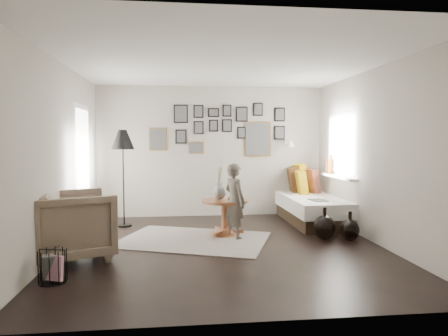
{
  "coord_description": "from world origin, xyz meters",
  "views": [
    {
      "loc": [
        -0.63,
        -5.61,
        1.53
      ],
      "look_at": [
        0.05,
        0.5,
        1.1
      ],
      "focal_mm": 32.0,
      "sensor_mm": 36.0,
      "label": 1
    }
  ],
  "objects": [
    {
      "name": "armchair_cushion",
      "position": [
        -2.0,
        -0.33,
        0.48
      ],
      "size": [
        0.52,
        0.53,
        0.18
      ],
      "primitive_type": "cube",
      "rotation": [
        -0.21,
        0.0,
        0.36
      ],
      "color": "silver",
      "rests_on": "armchair"
    },
    {
      "name": "wall_right",
      "position": [
        2.25,
        0.0,
        1.3
      ],
      "size": [
        0.0,
        4.8,
        4.8
      ],
      "primitive_type": "plane",
      "rotation": [
        1.57,
        0.0,
        -1.57
      ],
      "color": "#A9A194",
      "rests_on": "ground"
    },
    {
      "name": "window_right",
      "position": [
        2.18,
        1.34,
        0.93
      ],
      "size": [
        0.15,
        1.32,
        1.3
      ],
      "color": "white",
      "rests_on": "wall_right"
    },
    {
      "name": "ceiling",
      "position": [
        0.0,
        0.0,
        2.6
      ],
      "size": [
        4.8,
        4.8,
        0.0
      ],
      "primitive_type": "plane",
      "rotation": [
        3.14,
        0.0,
        0.0
      ],
      "color": "white",
      "rests_on": "wall_back"
    },
    {
      "name": "wall_left",
      "position": [
        -2.25,
        0.0,
        1.3
      ],
      "size": [
        0.0,
        4.8,
        4.8
      ],
      "primitive_type": "plane",
      "rotation": [
        1.57,
        0.0,
        1.57
      ],
      "color": "#A9A194",
      "rests_on": "ground"
    },
    {
      "name": "child",
      "position": [
        0.21,
        0.47,
        0.59
      ],
      "size": [
        0.46,
        0.51,
        1.17
      ],
      "primitive_type": "imported",
      "rotation": [
        0.0,
        0.0,
        2.09
      ],
      "color": "#564E44",
      "rests_on": "ground"
    },
    {
      "name": "magazine_basket",
      "position": [
        -2.0,
        -1.23,
        0.18
      ],
      "size": [
        0.34,
        0.34,
        0.36
      ],
      "rotation": [
        0.0,
        0.0,
        -0.23
      ],
      "color": "black",
      "rests_on": "ground"
    },
    {
      "name": "ground",
      "position": [
        0.0,
        0.0,
        0.0
      ],
      "size": [
        4.8,
        4.8,
        0.0
      ],
      "primitive_type": "plane",
      "color": "black",
      "rests_on": "ground"
    },
    {
      "name": "wall_front",
      "position": [
        0.0,
        -2.4,
        1.3
      ],
      "size": [
        4.5,
        0.0,
        4.5
      ],
      "primitive_type": "plane",
      "rotation": [
        -1.57,
        0.0,
        0.0
      ],
      "color": "#A9A194",
      "rests_on": "ground"
    },
    {
      "name": "demijohn_large",
      "position": [
        1.58,
        0.23,
        0.19
      ],
      "size": [
        0.33,
        0.33,
        0.5
      ],
      "color": "black",
      "rests_on": "ground"
    },
    {
      "name": "magazine_on_daybed",
      "position": [
        1.75,
        1.01,
        0.49
      ],
      "size": [
        0.29,
        0.36,
        0.02
      ],
      "primitive_type": "cube",
      "rotation": [
        0.0,
        0.0,
        0.18
      ],
      "color": "black",
      "rests_on": "daybed"
    },
    {
      "name": "vase",
      "position": [
        0.01,
        0.72,
        0.73
      ],
      "size": [
        0.21,
        0.21,
        0.52
      ],
      "color": "black",
      "rests_on": "pedestal_table"
    },
    {
      "name": "pedestal_table",
      "position": [
        0.09,
        0.7,
        0.27
      ],
      "size": [
        0.73,
        0.73,
        0.57
      ],
      "rotation": [
        0.0,
        0.0,
        -0.4
      ],
      "color": "brown",
      "rests_on": "ground"
    },
    {
      "name": "armchair",
      "position": [
        -2.0,
        -0.38,
        0.44
      ],
      "size": [
        1.26,
        1.25,
        0.88
      ],
      "primitive_type": "imported",
      "rotation": [
        0.0,
        0.0,
        1.97
      ],
      "color": "#73624D",
      "rests_on": "ground"
    },
    {
      "name": "door_left",
      "position": [
        -2.23,
        1.2,
        1.05
      ],
      "size": [
        0.0,
        2.14,
        2.14
      ],
      "color": "white",
      "rests_on": "wall_left"
    },
    {
      "name": "candles",
      "position": [
        0.2,
        0.7,
        0.71
      ],
      "size": [
        0.13,
        0.13,
        0.27
      ],
      "color": "black",
      "rests_on": "pedestal_table"
    },
    {
      "name": "rug",
      "position": [
        -0.43,
        0.42,
        0.01
      ],
      "size": [
        2.58,
        2.19,
        0.01
      ],
      "primitive_type": "cube",
      "rotation": [
        0.0,
        0.0,
        -0.36
      ],
      "color": "beige",
      "rests_on": "ground"
    },
    {
      "name": "wall_sconce",
      "position": [
        1.55,
        2.13,
        1.46
      ],
      "size": [
        0.18,
        0.36,
        0.16
      ],
      "color": "white",
      "rests_on": "wall_back"
    },
    {
      "name": "floor_lamp",
      "position": [
        -1.62,
        1.56,
        1.48
      ],
      "size": [
        0.4,
        0.4,
        1.71
      ],
      "rotation": [
        0.0,
        0.0,
        0.27
      ],
      "color": "black",
      "rests_on": "ground"
    },
    {
      "name": "demijohn_small",
      "position": [
        1.93,
        0.11,
        0.17
      ],
      "size": [
        0.29,
        0.29,
        0.45
      ],
      "color": "black",
      "rests_on": "ground"
    },
    {
      "name": "daybed",
      "position": [
        1.8,
        1.66,
        0.32
      ],
      "size": [
        0.94,
        2.21,
        1.05
      ],
      "rotation": [
        0.0,
        0.0,
        0.01
      ],
      "color": "black",
      "rests_on": "ground"
    },
    {
      "name": "gallery_wall",
      "position": [
        0.29,
        2.38,
        1.74
      ],
      "size": [
        2.74,
        0.03,
        1.08
      ],
      "color": "brown",
      "rests_on": "wall_back"
    },
    {
      "name": "wall_back",
      "position": [
        0.0,
        2.4,
        1.3
      ],
      "size": [
        4.5,
        0.0,
        4.5
      ],
      "primitive_type": "plane",
      "rotation": [
        1.57,
        0.0,
        0.0
      ],
      "color": "#A9A194",
      "rests_on": "ground"
    }
  ]
}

